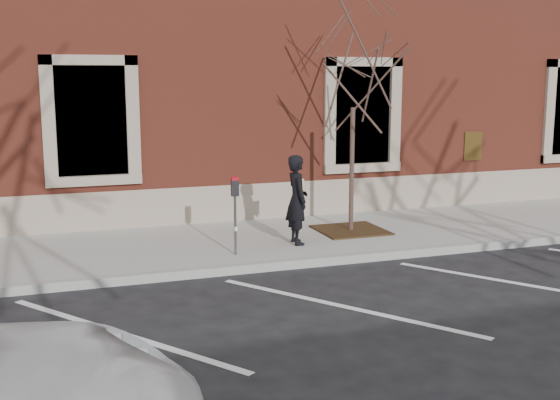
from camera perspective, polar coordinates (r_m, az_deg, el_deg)
name	(u,v)px	position (r m, az deg, el deg)	size (l,w,h in m)	color
ground	(291,268)	(12.26, 0.93, -5.54)	(120.00, 120.00, 0.00)	#28282B
sidewalk_near	(261,241)	(13.84, -1.57, -3.39)	(40.00, 3.50, 0.15)	#AAA6A0
curb_near	(292,264)	(12.19, 1.01, -5.26)	(40.00, 0.12, 0.15)	#9E9E99
parking_stripes	(344,307)	(10.31, 5.19, -8.62)	(28.00, 4.40, 0.01)	silver
building_civic	(192,49)	(19.27, -7.17, 12.10)	(40.00, 8.62, 8.00)	brown
man	(297,200)	(13.19, 1.39, 0.02)	(0.62, 0.40, 1.69)	black
parking_meter	(235,201)	(12.37, -3.68, -0.08)	(0.13, 0.10, 1.40)	#595B60
tree_grate	(351,230)	(14.49, 5.77, -2.45)	(1.33, 1.33, 0.03)	#3E2B14
sapling	(354,72)	(14.15, 6.00, 10.27)	(2.75, 2.75, 4.58)	#513931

